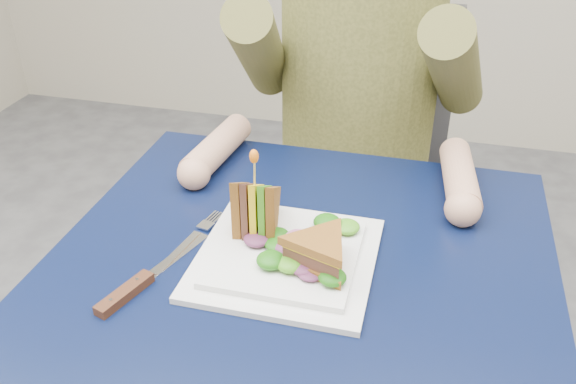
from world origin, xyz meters
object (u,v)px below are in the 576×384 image
(table, at_px, (297,307))
(knife, at_px, (135,286))
(plate, at_px, (286,256))
(fork, at_px, (188,243))
(sandwich_upright, at_px, (256,210))
(sandwich_flat, at_px, (320,253))
(diner, at_px, (361,34))
(chair, at_px, (358,166))

(table, xyz_separation_m, knife, (-0.21, -0.11, 0.09))
(plate, height_order, fork, plate)
(plate, relative_size, fork, 1.46)
(plate, bearing_deg, sandwich_upright, 142.94)
(sandwich_flat, bearing_deg, fork, 172.21)
(diner, relative_size, fork, 4.18)
(diner, relative_size, knife, 3.44)
(chair, height_order, sandwich_flat, chair)
(plate, distance_m, fork, 0.16)
(chair, bearing_deg, sandwich_flat, -86.96)
(fork, bearing_deg, sandwich_flat, -7.79)
(plate, relative_size, sandwich_upright, 1.72)
(sandwich_upright, height_order, knife, sandwich_upright)
(chair, bearing_deg, knife, -105.04)
(fork, xyz_separation_m, knife, (-0.03, -0.12, 0.00))
(diner, height_order, plate, diner)
(diner, distance_m, fork, 0.60)
(diner, relative_size, plate, 2.87)
(diner, height_order, sandwich_upright, diner)
(knife, bearing_deg, plate, 31.10)
(sandwich_flat, xyz_separation_m, sandwich_upright, (-0.11, 0.07, 0.01))
(sandwich_upright, bearing_deg, fork, -157.64)
(table, xyz_separation_m, diner, (-0.00, 0.55, 0.26))
(diner, bearing_deg, fork, -108.15)
(diner, bearing_deg, table, -90.00)
(sandwich_flat, xyz_separation_m, fork, (-0.21, 0.03, -0.04))
(table, bearing_deg, sandwich_upright, 145.91)
(plate, height_order, sandwich_flat, sandwich_flat)
(diner, bearing_deg, knife, -107.46)
(table, bearing_deg, diner, 90.00)
(chair, xyz_separation_m, diner, (-0.00, -0.11, 0.37))
(chair, bearing_deg, table, -90.00)
(sandwich_upright, distance_m, fork, 0.12)
(chair, relative_size, diner, 1.25)
(diner, xyz_separation_m, fork, (-0.18, -0.54, -0.18))
(sandwich_upright, bearing_deg, knife, -129.09)
(chair, distance_m, knife, 0.82)
(table, bearing_deg, plate, 156.85)
(table, relative_size, chair, 0.81)
(sandwich_upright, bearing_deg, plate, -37.06)
(table, relative_size, knife, 3.47)
(sandwich_flat, distance_m, fork, 0.22)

